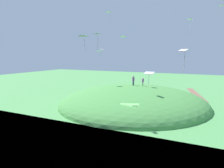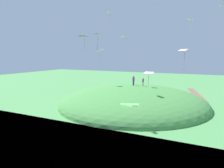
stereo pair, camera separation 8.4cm
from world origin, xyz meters
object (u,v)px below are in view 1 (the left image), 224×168
Objects in this scene: kite_0 at (190,20)px; kite_1 at (108,13)px; kite_11 at (221,6)px; kite_9 at (99,51)px; kite_2 at (123,37)px; kite_8 at (102,50)px; kite_6 at (83,37)px; person_watching_kites at (143,81)px; kite_10 at (149,73)px; person_on_hilltop at (133,80)px; kite_5 at (97,35)px; kite_3 at (183,52)px.

kite_1 is (-6.58, 12.89, 1.15)m from kite_0.
kite_9 is at bearing 86.71° from kite_11.
kite_2 is 1.04× the size of kite_8.
kite_6 is (-11.57, -2.28, -5.12)m from kite_1.
kite_0 is 12.60m from kite_2.
person_watching_kites is at bearing -80.26° from kite_9.
kite_1 is 0.87× the size of kite_9.
kite_10 is at bearing -140.52° from kite_9.
kite_2 is (0.84, 2.59, 8.33)m from person_on_hilltop.
kite_5 is (-11.65, -4.34, -5.03)m from kite_1.
kite_3 is at bearing -99.99° from kite_6.
kite_6 is 1.58× the size of kite_10.
person_watching_kites is at bearing 105.19° from kite_0.
kite_6 is at bearing -175.15° from kite_8.
kite_6 is (-18.15, 10.60, -3.97)m from kite_0.
kite_9 is (16.68, 17.94, 0.48)m from kite_3.
kite_11 is at bearing -84.22° from kite_1.
kite_1 reaches higher than kite_8.
person_watching_kites is at bearing -10.06° from kite_6.
kite_3 is 1.11× the size of kite_9.
person_on_hilltop is 1.21× the size of kite_8.
kite_6 is (0.08, 2.05, -0.09)m from kite_5.
kite_3 is 1.20× the size of kite_11.
kite_0 is 1.18× the size of kite_8.
kite_3 is 1.13× the size of kite_5.
kite_0 is at bearing -161.90° from person_on_hilltop.
kite_6 is 15.76m from kite_9.
person_watching_kites is 17.80m from kite_6.
kite_2 is at bearing -62.59° from kite_9.
kite_10 reaches higher than person_on_hilltop.
kite_2 is 0.89× the size of kite_6.
kite_1 is at bearing 117.06° from kite_0.
kite_3 is at bearing -122.24° from kite_8.
person_on_hilltop is 1.12× the size of kite_1.
kite_1 is 1.46× the size of kite_10.
kite_11 reaches higher than kite_6.
kite_0 is 1.59× the size of kite_10.
kite_9 is (-1.35, 6.82, 5.49)m from person_on_hilltop.
kite_11 reaches higher than person_watching_kites.
kite_8 is (-10.10, 1.45, 5.47)m from person_on_hilltop.
kite_10 is (-20.92, -11.20, -5.17)m from kite_2.
kite_3 is 1.38× the size of kite_8.
kite_3 is at bearing -132.92° from kite_9.
kite_8 is (-5.77, -1.79, -6.65)m from kite_1.
kite_5 is 19.39m from kite_11.
kite_9 is (2.98, 3.58, -6.63)m from kite_1.
kite_9 reaches higher than person_on_hilltop.
kite_9 is (8.75, 5.37, 0.02)m from kite_8.
person_watching_kites is 0.90× the size of kite_0.
kite_2 is at bearing 28.16° from kite_10.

